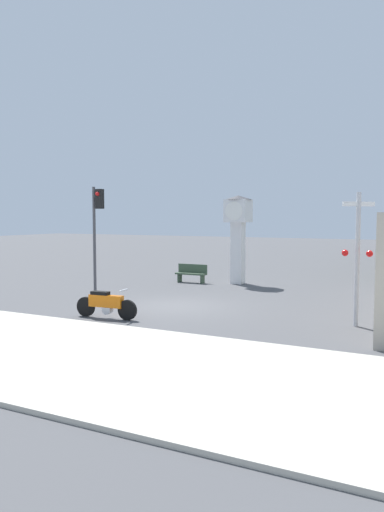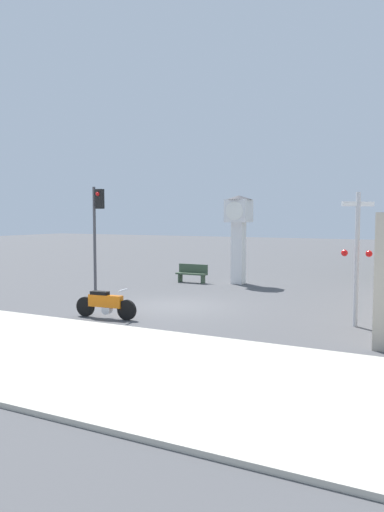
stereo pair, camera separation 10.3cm
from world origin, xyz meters
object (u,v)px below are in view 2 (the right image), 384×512
(motorcycle, at_px, (105,304))
(railroad_crossing_signal, at_px, (357,254))
(bench, at_px, (192,273))
(clock_tower, at_px, (239,225))
(traffic_light, at_px, (97,222))

(motorcycle, xyz_separation_m, railroad_crossing_signal, (7.41, 2.46, 1.72))
(railroad_crossing_signal, bearing_deg, bench, 143.54)
(clock_tower, bearing_deg, bench, -162.02)
(clock_tower, xyz_separation_m, bench, (-2.19, -0.71, -2.40))
(motorcycle, relative_size, railroad_crossing_signal, 0.55)
(railroad_crossing_signal, bearing_deg, motorcycle, -161.62)
(railroad_crossing_signal, distance_m, bench, 11.28)
(traffic_light, bearing_deg, clock_tower, 59.33)
(traffic_light, distance_m, railroad_crossing_signal, 10.59)
(motorcycle, distance_m, railroad_crossing_signal, 8.00)
(motorcycle, relative_size, bench, 1.39)
(motorcycle, xyz_separation_m, bench, (-1.56, 9.09, 0.02))
(bench, bearing_deg, railroad_crossing_signal, -36.46)
(clock_tower, relative_size, bench, 2.71)
(motorcycle, height_order, railroad_crossing_signal, railroad_crossing_signal)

